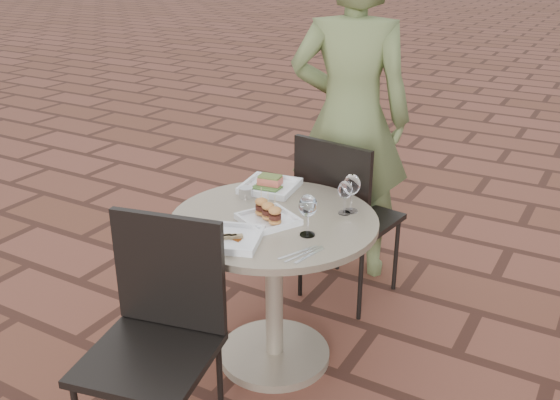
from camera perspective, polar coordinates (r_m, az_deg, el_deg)
The scene contains 13 objects.
ground at distance 3.12m, azimuth -1.57°, elevation -13.31°, with size 60.00×60.00×0.00m, color brown.
cafe_table at distance 2.80m, azimuth -0.54°, elevation -6.23°, with size 0.90×0.90×0.73m.
chair_far at distance 3.24m, azimuth 5.66°, elevation -0.72°, with size 0.50×0.50×0.93m.
chair_near at distance 2.37m, azimuth -11.03°, elevation -10.80°, with size 0.52×0.52×0.93m.
diner at distance 3.48m, azimuth 6.43°, elevation 7.34°, with size 0.67×0.44×1.84m, color #586437.
plate_salmon at distance 2.98m, azimuth -0.93°, elevation 1.37°, with size 0.28×0.28×0.07m.
plate_sliders at distance 2.63m, azimuth -1.09°, elevation -1.41°, with size 0.29×0.29×0.14m.
plate_tuna at distance 2.48m, azimuth -4.62°, elevation -3.48°, with size 0.30×0.30×0.03m.
wine_glass_right at distance 2.48m, azimuth 2.57°, elevation -0.63°, with size 0.08×0.08×0.18m.
wine_glass_mid at distance 2.72m, azimuth 6.60°, elevation 1.34°, with size 0.07×0.07×0.17m.
wine_glass_far at distance 2.70m, azimuth 5.98°, elevation 0.87°, with size 0.06×0.06×0.15m.
steel_ramekin at distance 2.89m, azimuth -3.15°, elevation 0.69°, with size 0.07×0.07×0.05m, color silver.
cutlery_set at distance 2.38m, azimuth 2.17°, elevation -4.96°, with size 0.09×0.20×0.00m, color silver, non-canonical shape.
Camera 1 is at (1.33, -2.14, 1.85)m, focal length 40.00 mm.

